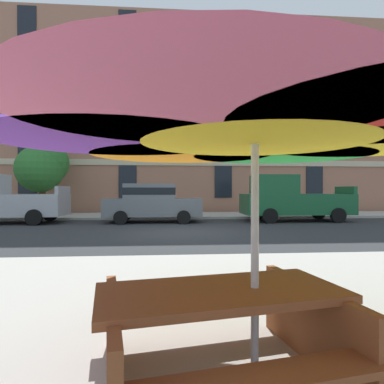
{
  "coord_description": "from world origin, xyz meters",
  "views": [
    {
      "loc": [
        -0.62,
        -11.39,
        1.5
      ],
      "look_at": [
        0.55,
        3.2,
        1.4
      ],
      "focal_mm": 30.41,
      "sensor_mm": 36.0,
      "label": 1
    }
  ],
  "objects": [
    {
      "name": "sidewalk_far",
      "position": [
        0.0,
        6.8,
        0.06
      ],
      "size": [
        56.0,
        3.6,
        0.12
      ],
      "primitive_type": "cube",
      "color": "#B2ADA3",
      "rests_on": "ground"
    },
    {
      "name": "sedan_gray",
      "position": [
        -1.27,
        3.7,
        0.95
      ],
      "size": [
        4.4,
        1.98,
        1.78
      ],
      "color": "slate",
      "rests_on": "ground"
    },
    {
      "name": "street_tree_left",
      "position": [
        -7.38,
        7.06,
        2.8
      ],
      "size": [
        2.73,
        2.83,
        4.23
      ],
      "color": "#4C3823",
      "rests_on": "ground"
    },
    {
      "name": "sidewalk_near_patio",
      "position": [
        0.0,
        -9.0,
        0.06
      ],
      "size": [
        56.0,
        9.0,
        0.12
      ],
      "primitive_type": "cube",
      "color": "#B2ADA3",
      "rests_on": "ground"
    },
    {
      "name": "pickup_silver",
      "position": [
        -7.98,
        3.7,
        1.03
      ],
      "size": [
        5.1,
        2.12,
        2.2
      ],
      "color": "#A8AAB2",
      "rests_on": "ground"
    },
    {
      "name": "picnic_table",
      "position": [
        -0.21,
        -9.01,
        0.49
      ],
      "size": [
        2.04,
        1.82,
        0.77
      ],
      "color": "brown",
      "rests_on": "ground"
    },
    {
      "name": "apartment_building",
      "position": [
        0.0,
        14.99,
        6.4
      ],
      "size": [
        47.91,
        12.08,
        12.8
      ],
      "color": "#A87056",
      "rests_on": "ground"
    },
    {
      "name": "patio_umbrella",
      "position": [
        0.05,
        -9.0,
        2.09
      ],
      "size": [
        3.83,
        3.56,
        2.39
      ],
      "color": "silver",
      "rests_on": "ground"
    },
    {
      "name": "pickup_green",
      "position": [
        5.35,
        3.7,
        1.03
      ],
      "size": [
        5.1,
        2.12,
        2.2
      ],
      "color": "#195933",
      "rests_on": "ground"
    },
    {
      "name": "ground_plane",
      "position": [
        0.0,
        0.0,
        0.0
      ],
      "size": [
        120.0,
        120.0,
        0.0
      ],
      "primitive_type": "plane",
      "color": "#2D3033"
    }
  ]
}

